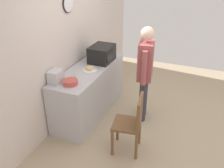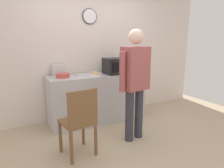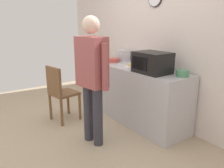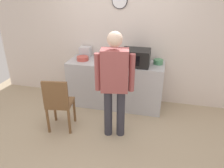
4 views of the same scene
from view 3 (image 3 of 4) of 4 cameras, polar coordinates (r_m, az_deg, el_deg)
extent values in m
plane|color=tan|center=(3.32, -10.44, -13.97)|extent=(6.00, 6.00, 0.00)
cube|color=silver|center=(3.84, 11.03, 10.49)|extent=(5.40, 0.10, 2.60)
cube|color=#B7B7BC|center=(3.74, 6.41, -2.68)|extent=(1.84, 0.62, 0.91)
cube|color=black|center=(3.26, 10.27, 5.43)|extent=(0.50, 0.38, 0.30)
cube|color=black|center=(3.17, 7.03, 5.28)|extent=(0.30, 0.01, 0.18)
cylinder|color=white|center=(3.64, 5.05, 4.38)|extent=(0.25, 0.25, 0.01)
cube|color=#E2C07B|center=(3.64, 5.06, 4.88)|extent=(0.12, 0.12, 0.05)
cylinder|color=#4C8E60|center=(3.16, 17.57, 2.66)|extent=(0.18, 0.18, 0.09)
cylinder|color=#C64C42|center=(4.11, 0.25, 6.12)|extent=(0.23, 0.23, 0.07)
cube|color=silver|center=(4.26, 2.75, 7.30)|extent=(0.22, 0.18, 0.20)
cube|color=silver|center=(4.02, 3.99, 5.39)|extent=(0.14, 0.13, 0.01)
cube|color=silver|center=(3.94, 3.09, 5.21)|extent=(0.13, 0.14, 0.01)
cylinder|color=#32313C|center=(3.00, -3.63, -8.38)|extent=(0.13, 0.13, 0.81)
cylinder|color=#32313C|center=(3.14, -6.08, -7.31)|extent=(0.13, 0.13, 0.81)
cube|color=#9E4C4C|center=(2.86, -5.21, 5.62)|extent=(0.44, 0.30, 0.64)
cylinder|color=#9E4C4C|center=(2.68, -1.74, 4.33)|extent=(0.09, 0.09, 0.57)
cylinder|color=#9E4C4C|center=(3.06, -8.23, 5.57)|extent=(0.09, 0.09, 0.57)
sphere|color=beige|center=(2.82, -5.45, 14.86)|extent=(0.22, 0.22, 0.22)
cylinder|color=brown|center=(3.85, -8.23, -5.85)|extent=(0.04, 0.04, 0.45)
cylinder|color=brown|center=(4.13, -11.16, -4.50)|extent=(0.04, 0.04, 0.45)
cylinder|color=brown|center=(3.67, -12.74, -7.18)|extent=(0.04, 0.04, 0.45)
cylinder|color=brown|center=(3.96, -15.48, -5.66)|extent=(0.04, 0.04, 0.45)
cube|color=brown|center=(3.82, -12.11, -2.34)|extent=(0.46, 0.46, 0.04)
cube|color=brown|center=(3.66, -14.69, 0.73)|extent=(0.40, 0.10, 0.45)
camera|label=1|loc=(6.28, -33.29, 22.77)|focal=39.52mm
camera|label=2|loc=(4.21, -49.88, 8.84)|focal=31.50mm
camera|label=4|loc=(2.42, -80.15, 19.52)|focal=35.19mm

